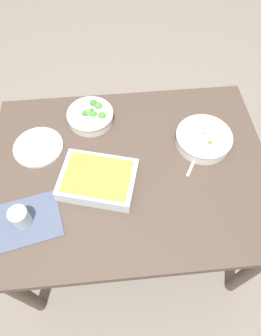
{
  "coord_description": "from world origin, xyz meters",
  "views": [
    {
      "loc": [
        -0.06,
        -0.68,
        1.82
      ],
      "look_at": [
        0.0,
        0.0,
        0.74
      ],
      "focal_mm": 32.01,
      "sensor_mm": 36.0,
      "label": 1
    }
  ],
  "objects_px": {
    "baking_dish": "(98,179)",
    "spoon_by_broccoli": "(93,126)",
    "broccoli_bowl": "(91,115)",
    "spoon_by_stew": "(196,156)",
    "drink_cup": "(21,218)",
    "stew_bowl": "(204,138)",
    "side_plate": "(38,147)"
  },
  "relations": [
    {
      "from": "spoon_by_stew",
      "to": "stew_bowl",
      "type": "bearing_deg",
      "value": 58.81
    },
    {
      "from": "stew_bowl",
      "to": "baking_dish",
      "type": "bearing_deg",
      "value": -160.71
    },
    {
      "from": "side_plate",
      "to": "spoon_by_broccoli",
      "type": "xyz_separation_m",
      "value": [
        0.25,
        0.1,
        -0.0
      ]
    },
    {
      "from": "stew_bowl",
      "to": "baking_dish",
      "type": "xyz_separation_m",
      "value": [
        -0.47,
        -0.17,
        0.0
      ]
    },
    {
      "from": "baking_dish",
      "to": "stew_bowl",
      "type": "bearing_deg",
      "value": 19.29
    },
    {
      "from": "baking_dish",
      "to": "side_plate",
      "type": "relative_size",
      "value": 1.58
    },
    {
      "from": "baking_dish",
      "to": "broccoli_bowl",
      "type": "bearing_deg",
      "value": 93.42
    },
    {
      "from": "spoon_by_broccoli",
      "to": "broccoli_bowl",
      "type": "bearing_deg",
      "value": 98.95
    },
    {
      "from": "baking_dish",
      "to": "spoon_by_broccoli",
      "type": "relative_size",
      "value": 1.99
    },
    {
      "from": "broccoli_bowl",
      "to": "spoon_by_stew",
      "type": "distance_m",
      "value": 0.52
    },
    {
      "from": "baking_dish",
      "to": "spoon_by_broccoli",
      "type": "xyz_separation_m",
      "value": [
        -0.01,
        0.31,
        -0.03
      ]
    },
    {
      "from": "spoon_by_stew",
      "to": "drink_cup",
      "type": "bearing_deg",
      "value": -161.9
    },
    {
      "from": "side_plate",
      "to": "spoon_by_stew",
      "type": "relative_size",
      "value": 1.38
    },
    {
      "from": "drink_cup",
      "to": "stew_bowl",
      "type": "bearing_deg",
      "value": 21.89
    },
    {
      "from": "spoon_by_broccoli",
      "to": "stew_bowl",
      "type": "bearing_deg",
      "value": -16.08
    },
    {
      "from": "drink_cup",
      "to": "spoon_by_stew",
      "type": "relative_size",
      "value": 0.53
    },
    {
      "from": "broccoli_bowl",
      "to": "spoon_by_stew",
      "type": "bearing_deg",
      "value": -29.52
    },
    {
      "from": "drink_cup",
      "to": "side_plate",
      "type": "height_order",
      "value": "drink_cup"
    },
    {
      "from": "stew_bowl",
      "to": "broccoli_bowl",
      "type": "bearing_deg",
      "value": 159.59
    },
    {
      "from": "broccoli_bowl",
      "to": "spoon_by_broccoli",
      "type": "distance_m",
      "value": 0.05
    },
    {
      "from": "broccoli_bowl",
      "to": "baking_dish",
      "type": "bearing_deg",
      "value": -86.58
    },
    {
      "from": "stew_bowl",
      "to": "spoon_by_stew",
      "type": "bearing_deg",
      "value": -121.19
    },
    {
      "from": "baking_dish",
      "to": "spoon_by_broccoli",
      "type": "height_order",
      "value": "baking_dish"
    },
    {
      "from": "spoon_by_broccoli",
      "to": "spoon_by_stew",
      "type": "bearing_deg",
      "value": -25.52
    },
    {
      "from": "spoon_by_stew",
      "to": "spoon_by_broccoli",
      "type": "xyz_separation_m",
      "value": [
        -0.44,
        0.21,
        0.0
      ]
    },
    {
      "from": "drink_cup",
      "to": "baking_dish",
      "type": "bearing_deg",
      "value": 25.89
    },
    {
      "from": "broccoli_bowl",
      "to": "side_plate",
      "type": "relative_size",
      "value": 0.99
    },
    {
      "from": "baking_dish",
      "to": "side_plate",
      "type": "distance_m",
      "value": 0.33
    },
    {
      "from": "stew_bowl",
      "to": "spoon_by_stew",
      "type": "distance_m",
      "value": 0.09
    },
    {
      "from": "baking_dish",
      "to": "side_plate",
      "type": "bearing_deg",
      "value": 141.34
    },
    {
      "from": "stew_bowl",
      "to": "side_plate",
      "type": "bearing_deg",
      "value": 176.71
    },
    {
      "from": "spoon_by_stew",
      "to": "spoon_by_broccoli",
      "type": "height_order",
      "value": "same"
    }
  ]
}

